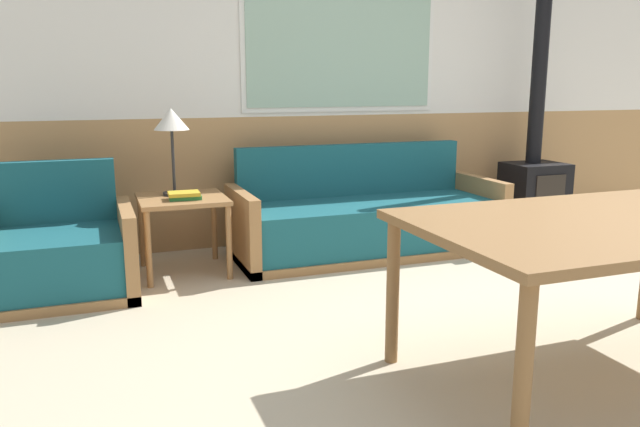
% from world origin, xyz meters
% --- Properties ---
extents(ground_plane, '(16.00, 16.00, 0.00)m').
position_xyz_m(ground_plane, '(0.00, 0.00, 0.00)').
color(ground_plane, beige).
extents(wall_back, '(7.20, 0.09, 2.70)m').
position_xyz_m(wall_back, '(-0.01, 2.63, 1.36)').
color(wall_back, tan).
rests_on(wall_back, ground_plane).
extents(couch, '(2.05, 0.78, 0.81)m').
position_xyz_m(couch, '(-0.32, 2.05, 0.25)').
color(couch, '#9E7042').
rests_on(couch, ground_plane).
extents(armchair, '(0.89, 0.78, 0.80)m').
position_xyz_m(armchair, '(-2.50, 1.82, 0.24)').
color(armchair, '#9E7042').
rests_on(armchair, ground_plane).
extents(side_table, '(0.58, 0.58, 0.53)m').
position_xyz_m(side_table, '(-1.71, 2.01, 0.45)').
color(side_table, '#9E7042').
rests_on(side_table, ground_plane).
extents(table_lamp, '(0.24, 0.24, 0.59)m').
position_xyz_m(table_lamp, '(-1.75, 2.11, 1.01)').
color(table_lamp, '#262628').
rests_on(table_lamp, side_table).
extents(book_stack, '(0.22, 0.17, 0.05)m').
position_xyz_m(book_stack, '(-1.71, 1.91, 0.56)').
color(book_stack, '#2D7F3D').
rests_on(book_stack, side_table).
extents(dining_table, '(1.68, 1.05, 0.73)m').
position_xyz_m(dining_table, '(-0.23, -0.22, 0.66)').
color(dining_table, olive).
rests_on(dining_table, ground_plane).
extents(wood_stove, '(0.49, 0.41, 2.41)m').
position_xyz_m(wood_stove, '(1.33, 2.16, 0.61)').
color(wood_stove, black).
rests_on(wood_stove, ground_plane).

